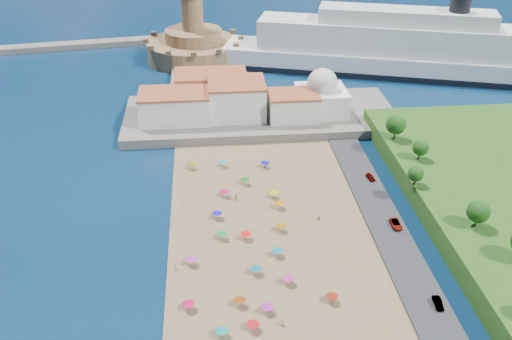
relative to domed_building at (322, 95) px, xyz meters
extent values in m
plane|color=#071938|center=(-30.00, -71.00, -8.97)|extent=(700.00, 700.00, 0.00)
cube|color=#59544C|center=(-20.00, 2.00, -7.47)|extent=(90.00, 36.00, 3.00)
cube|color=#59544C|center=(-42.00, 37.00, -7.77)|extent=(18.00, 70.00, 2.40)
cube|color=silver|center=(-48.00, -2.00, -1.47)|extent=(22.00, 14.00, 9.00)
cube|color=silver|center=(-28.00, 0.00, -0.47)|extent=(18.00, 16.00, 11.00)
cube|color=silver|center=(-10.00, -4.00, -1.97)|extent=(16.00, 12.00, 8.00)
cube|color=silver|center=(-36.00, 12.00, -0.97)|extent=(24.00, 14.00, 10.00)
cube|color=silver|center=(0.00, 0.00, -1.97)|extent=(16.00, 16.00, 8.00)
sphere|color=silver|center=(0.00, 0.00, 4.03)|extent=(10.00, 10.00, 10.00)
cylinder|color=silver|center=(0.00, 0.00, 7.83)|extent=(1.20, 1.20, 1.60)
cylinder|color=#9D754E|center=(-42.00, 67.00, -4.97)|extent=(40.00, 40.00, 8.00)
cylinder|color=#9D754E|center=(-42.00, 67.00, 1.53)|extent=(24.00, 24.00, 5.00)
cylinder|color=#9D754E|center=(-42.00, 67.00, 11.03)|extent=(9.00, 9.00, 14.00)
cube|color=black|center=(40.65, 42.04, -7.81)|extent=(144.30, 62.92, 2.32)
cube|color=white|center=(40.65, 42.04, -4.67)|extent=(143.23, 62.25, 8.60)
cube|color=white|center=(40.65, 42.04, 5.36)|extent=(114.70, 50.16, 11.47)
cube|color=white|center=(40.65, 42.04, 13.97)|extent=(67.89, 32.46, 5.74)
cylinder|color=black|center=(58.92, 36.42, 19.70)|extent=(7.65, 7.65, 5.74)
cylinder|color=gray|center=(-28.93, -77.51, -7.72)|extent=(0.07, 0.07, 2.00)
cone|color=#0F6389|center=(-28.93, -77.51, -6.82)|extent=(2.50, 2.50, 0.60)
cylinder|color=gray|center=(-22.08, -31.18, -7.72)|extent=(0.07, 0.07, 2.00)
cone|color=#120DAA|center=(-22.08, -31.18, -6.82)|extent=(2.50, 2.50, 0.60)
cylinder|color=gray|center=(-42.98, -30.12, -7.72)|extent=(0.07, 0.07, 2.00)
cone|color=#795F0B|center=(-42.98, -30.12, -6.82)|extent=(2.50, 2.50, 0.60)
cylinder|color=gray|center=(-27.87, -89.24, -7.72)|extent=(0.07, 0.07, 2.00)
cone|color=#A62395|center=(-27.87, -89.24, -6.82)|extent=(2.50, 2.50, 0.60)
cylinder|color=gray|center=(-35.64, -64.30, -7.72)|extent=(0.07, 0.07, 2.00)
cone|color=#167D30|center=(-35.64, -64.30, -6.82)|extent=(2.50, 2.50, 0.60)
cylinder|color=gray|center=(-23.68, -71.79, -7.72)|extent=(0.07, 0.07, 2.00)
cone|color=#0E7182|center=(-23.68, -71.79, -6.82)|extent=(2.50, 2.50, 0.60)
cylinder|color=gray|center=(-31.04, -93.62, -7.72)|extent=(0.07, 0.07, 2.00)
cone|color=red|center=(-31.04, -93.62, -6.82)|extent=(2.50, 2.50, 0.60)
cylinder|color=gray|center=(-42.71, -73.10, -7.72)|extent=(0.07, 0.07, 2.00)
cone|color=#B5269B|center=(-42.71, -73.10, -6.82)|extent=(2.50, 2.50, 0.60)
cylinder|color=gray|center=(-28.43, -40.06, -7.72)|extent=(0.07, 0.07, 2.00)
cone|color=#11611A|center=(-28.43, -40.06, -6.82)|extent=(2.50, 2.50, 0.60)
cylinder|color=gray|center=(-14.68, -87.49, -7.72)|extent=(0.07, 0.07, 2.00)
cone|color=maroon|center=(-14.68, -87.49, -6.82)|extent=(2.50, 2.50, 0.60)
cylinder|color=gray|center=(-33.10, -86.83, -7.72)|extent=(0.07, 0.07, 2.00)
cone|color=#86390C|center=(-33.10, -86.83, -6.82)|extent=(2.50, 2.50, 0.60)
cylinder|color=gray|center=(-37.05, -94.76, -7.72)|extent=(0.07, 0.07, 2.00)
cone|color=#0E8475|center=(-37.05, -94.76, -6.82)|extent=(2.50, 2.50, 0.60)
cylinder|color=gray|center=(-21.56, -47.52, -7.72)|extent=(0.07, 0.07, 2.00)
cone|color=#D6C10B|center=(-21.56, -47.52, -6.82)|extent=(2.50, 2.50, 0.60)
cylinder|color=gray|center=(-34.04, -29.66, -7.72)|extent=(0.07, 0.07, 2.00)
cone|color=teal|center=(-34.04, -29.66, -6.82)|extent=(2.50, 2.50, 0.60)
cylinder|color=gray|center=(-22.58, -81.27, -7.72)|extent=(0.07, 0.07, 2.00)
cone|color=#C2297B|center=(-22.58, -81.27, -6.82)|extent=(2.50, 2.50, 0.60)
cylinder|color=gray|center=(-43.20, -86.99, -7.72)|extent=(0.07, 0.07, 2.00)
cone|color=#BF0F41|center=(-43.20, -86.99, -6.82)|extent=(2.50, 2.50, 0.60)
cylinder|color=gray|center=(-36.50, -55.68, -7.72)|extent=(0.07, 0.07, 2.00)
cone|color=#180EBE|center=(-36.50, -55.68, -6.82)|extent=(2.50, 2.50, 0.60)
cylinder|color=gray|center=(-34.28, -45.70, -7.72)|extent=(0.07, 0.07, 2.00)
cone|color=#B90E43|center=(-34.28, -45.70, -6.82)|extent=(2.50, 2.50, 0.60)
cylinder|color=gray|center=(-30.09, -64.86, -7.72)|extent=(0.07, 0.07, 2.00)
cone|color=#F40E0A|center=(-30.09, -64.86, -6.82)|extent=(2.50, 2.50, 0.60)
cylinder|color=gray|center=(-20.74, -52.64, -7.72)|extent=(0.07, 0.07, 2.00)
cone|color=#CE6109|center=(-20.74, -52.64, -6.82)|extent=(2.50, 2.50, 0.60)
cylinder|color=gray|center=(-21.60, -62.41, -7.72)|extent=(0.07, 0.07, 2.00)
cone|color=#8A620C|center=(-21.60, -62.41, -6.82)|extent=(2.50, 2.50, 0.60)
imported|color=tan|center=(-31.34, -47.91, -7.82)|extent=(1.03, 1.10, 1.81)
imported|color=tan|center=(-46.21, -74.56, -7.92)|extent=(0.95, 1.00, 1.62)
imported|color=tan|center=(-25.35, -93.00, -7.89)|extent=(0.97, 0.91, 1.66)
imported|color=tan|center=(-11.72, -58.90, -7.94)|extent=(1.52, 0.88, 1.56)
imported|color=tan|center=(-44.80, -49.82, -7.86)|extent=(1.16, 1.28, 1.73)
imported|color=tan|center=(-21.94, -31.80, -7.86)|extent=(1.26, 0.93, 1.73)
imported|color=gray|center=(6.00, -63.57, -7.59)|extent=(2.36, 4.95, 1.36)
imported|color=gray|center=(6.00, -90.84, -7.62)|extent=(1.70, 4.07, 1.31)
imported|color=gray|center=(6.00, -41.10, -7.63)|extent=(2.12, 3.96, 1.28)
cylinder|color=#382314|center=(20.73, -72.60, -1.54)|extent=(0.50, 0.50, 2.87)
sphere|color=#14380F|center=(20.73, -72.60, 1.04)|extent=(5.17, 5.17, 5.17)
cylinder|color=#382314|center=(13.26, -53.64, -1.84)|extent=(0.50, 0.50, 2.27)
sphere|color=#14380F|center=(13.26, -53.64, 0.20)|extent=(4.08, 4.08, 4.08)
cylinder|color=#382314|center=(19.04, -40.61, -1.73)|extent=(0.50, 0.50, 2.49)
sphere|color=#14380F|center=(19.04, -40.61, 0.52)|extent=(4.49, 4.49, 4.49)
cylinder|color=#382314|center=(16.12, -27.81, -1.37)|extent=(0.50, 0.50, 3.21)
sphere|color=#14380F|center=(16.12, -27.81, 1.52)|extent=(5.78, 5.78, 5.78)
camera|label=1|loc=(-37.86, -172.13, 70.92)|focal=40.00mm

